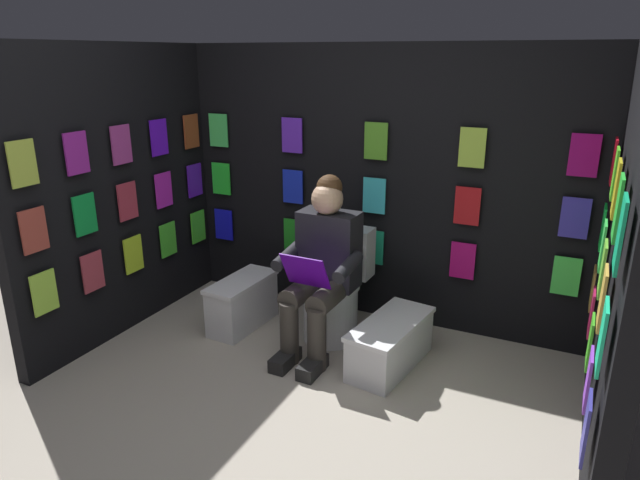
# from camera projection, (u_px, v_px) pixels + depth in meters

# --- Properties ---
(ground_plane) EXTENTS (30.00, 30.00, 0.00)m
(ground_plane) POSITION_uv_depth(u_px,v_px,m) (241.00, 461.00, 2.81)
(ground_plane) COLOR #B2A899
(display_wall_back) EXTENTS (3.16, 0.14, 2.01)m
(display_wall_back) POSITION_uv_depth(u_px,v_px,m) (378.00, 187.00, 4.13)
(display_wall_back) COLOR black
(display_wall_back) RESTS_ON ground
(display_wall_left) EXTENTS (0.14, 1.86, 2.01)m
(display_wall_left) POSITION_uv_depth(u_px,v_px,m) (624.00, 262.00, 2.64)
(display_wall_left) COLOR black
(display_wall_left) RESTS_ON ground
(display_wall_right) EXTENTS (0.14, 1.86, 2.01)m
(display_wall_right) POSITION_uv_depth(u_px,v_px,m) (118.00, 193.00, 3.94)
(display_wall_right) COLOR black
(display_wall_right) RESTS_ON ground
(toilet) EXTENTS (0.41, 0.56, 0.77)m
(toilet) POSITION_uv_depth(u_px,v_px,m) (335.00, 292.00, 3.98)
(toilet) COLOR white
(toilet) RESTS_ON ground
(person_reading) EXTENTS (0.53, 0.69, 1.19)m
(person_reading) POSITION_uv_depth(u_px,v_px,m) (321.00, 266.00, 3.70)
(person_reading) COLOR black
(person_reading) RESTS_ON ground
(comic_longbox_near) EXTENTS (0.40, 0.75, 0.32)m
(comic_longbox_near) POSITION_uv_depth(u_px,v_px,m) (390.00, 343.00, 3.62)
(comic_longbox_near) COLOR silver
(comic_longbox_near) RESTS_ON ground
(comic_longbox_far) EXTENTS (0.29, 0.61, 0.37)m
(comic_longbox_far) POSITION_uv_depth(u_px,v_px,m) (242.00, 303.00, 4.15)
(comic_longbox_far) COLOR silver
(comic_longbox_far) RESTS_ON ground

